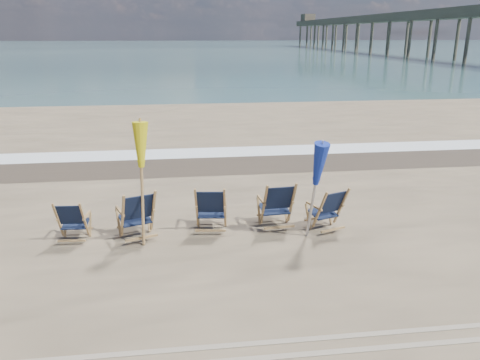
{
  "coord_description": "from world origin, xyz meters",
  "views": [
    {
      "loc": [
        -1.22,
        -7.41,
        3.96
      ],
      "look_at": [
        0.0,
        2.2,
        0.9
      ],
      "focal_mm": 35.0,
      "sensor_mm": 36.0,
      "label": 1
    }
  ],
  "objects": [
    {
      "name": "beach_chair_0",
      "position": [
        -3.17,
        1.34,
        0.45
      ],
      "size": [
        0.63,
        0.69,
        0.9
      ],
      "primitive_type": null,
      "rotation": [
        0.0,
        0.0,
        3.06
      ],
      "color": "black",
      "rests_on": "ground"
    },
    {
      "name": "umbrella_yellow",
      "position": [
        -2.01,
        1.18,
        1.84
      ],
      "size": [
        0.3,
        0.3,
        2.38
      ],
      "color": "#A27B48",
      "rests_on": "ground"
    },
    {
      "name": "umbrella_blue",
      "position": [
        1.28,
        0.91,
        1.53
      ],
      "size": [
        0.3,
        0.3,
        2.04
      ],
      "color": "#A5A5AD",
      "rests_on": "ground"
    },
    {
      "name": "beach_chair_1",
      "position": [
        -1.84,
        1.4,
        0.54
      ],
      "size": [
        0.92,
        0.97,
        1.08
      ],
      "primitive_type": null,
      "rotation": [
        0.0,
        0.0,
        3.49
      ],
      "color": "black",
      "rests_on": "ground"
    },
    {
      "name": "ocean",
      "position": [
        0.0,
        128.0,
        0.0
      ],
      "size": [
        400.0,
        400.0,
        0.0
      ],
      "primitive_type": "plane",
      "color": "#3D6365",
      "rests_on": "ground"
    },
    {
      "name": "beach_chair_2",
      "position": [
        -0.41,
        1.46,
        0.52
      ],
      "size": [
        0.75,
        0.82,
        1.03
      ],
      "primitive_type": null,
      "rotation": [
        0.0,
        0.0,
        3.01
      ],
      "color": "black",
      "rests_on": "ground"
    },
    {
      "name": "beach_chair_3",
      "position": [
        1.01,
        1.51,
        0.54
      ],
      "size": [
        0.75,
        0.83,
        1.08
      ],
      "primitive_type": null,
      "rotation": [
        0.0,
        0.0,
        3.23
      ],
      "color": "black",
      "rests_on": "ground"
    },
    {
      "name": "fishing_pier",
      "position": [
        38.0,
        74.0,
        4.65
      ],
      "size": [
        4.4,
        140.0,
        9.3
      ],
      "primitive_type": null,
      "color": "brown",
      "rests_on": "ground"
    },
    {
      "name": "surf_foam",
      "position": [
        0.0,
        8.3,
        0.0
      ],
      "size": [
        200.0,
        1.4,
        0.01
      ],
      "primitive_type": "cube",
      "color": "silver",
      "rests_on": "ground"
    },
    {
      "name": "wet_sand_strip",
      "position": [
        0.0,
        6.8,
        0.0
      ],
      "size": [
        200.0,
        2.6,
        0.0
      ],
      "primitive_type": "cube",
      "color": "#42362A",
      "rests_on": "ground"
    },
    {
      "name": "beach_chair_4",
      "position": [
        2.01,
        1.32,
        0.49
      ],
      "size": [
        0.83,
        0.88,
        0.98
      ],
      "primitive_type": null,
      "rotation": [
        0.0,
        0.0,
        3.48
      ],
      "color": "black",
      "rests_on": "ground"
    }
  ]
}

